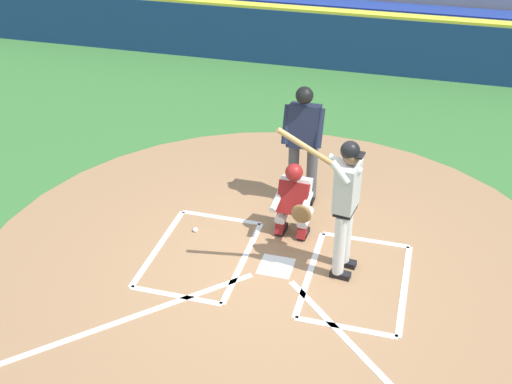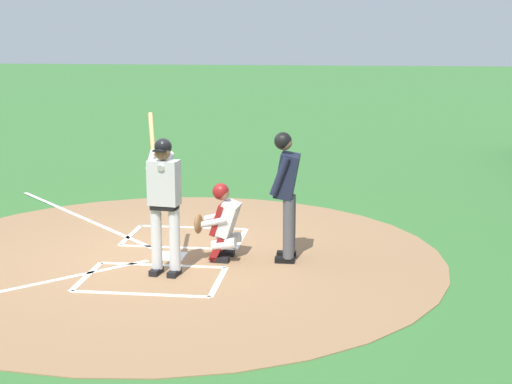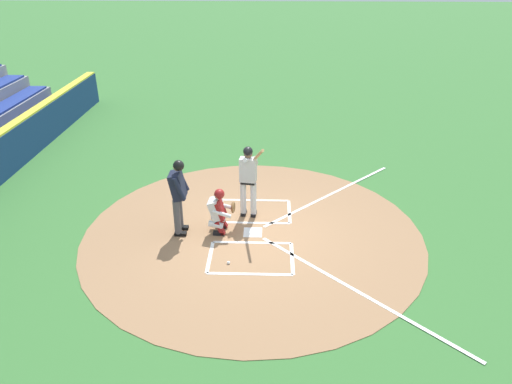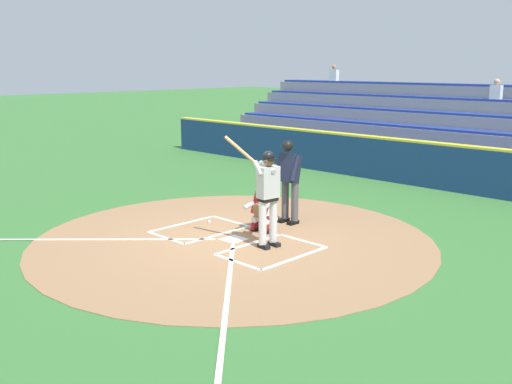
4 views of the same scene
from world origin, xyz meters
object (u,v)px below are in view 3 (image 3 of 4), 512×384
plate_umpire (178,192)px  baseball (228,263)px  batter (249,177)px  catcher (219,210)px

plate_umpire → baseball: bearing=44.4°
batter → baseball: (2.10, -0.34, -1.06)m
plate_umpire → baseball: 2.04m
plate_umpire → batter: bearing=118.2°
catcher → plate_umpire: (0.09, -0.92, 0.49)m
plate_umpire → baseball: (1.26, 1.23, -1.04)m
catcher → baseball: size_ratio=15.27×
plate_umpire → baseball: plate_umpire is taller
batter → catcher: bearing=-40.8°
batter → baseball: batter is taller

